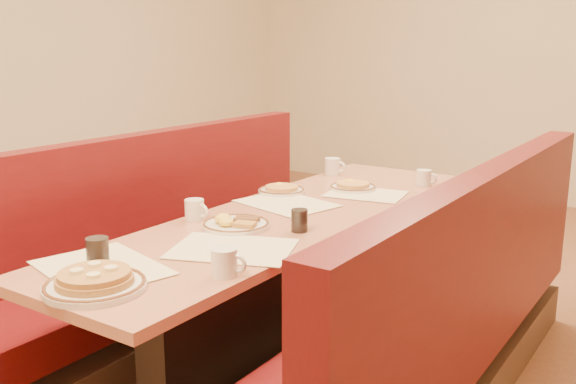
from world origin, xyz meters
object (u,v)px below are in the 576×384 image
Objects in this scene: eggs_plate at (235,224)px; coffee_mug_c at (424,178)px; soda_tumbler_near at (98,253)px; coffee_mug_b at (195,209)px; soda_tumbler_mid at (299,220)px; coffee_mug_d at (333,166)px; coffee_mug_a at (225,262)px; pancake_plate at (95,282)px; booth_right at (438,333)px; diner_table at (288,291)px; booth_left at (173,264)px.

eggs_plate is 2.51× the size of coffee_mug_c.
coffee_mug_b is at bearing 102.00° from soda_tumbler_near.
coffee_mug_d is at bearing 113.50° from soda_tumbler_mid.
soda_tumbler_near is (-0.42, -0.18, 0.00)m from coffee_mug_a.
coffee_mug_a reaches higher than pancake_plate.
booth_right is 20.15× the size of coffee_mug_a.
soda_tumbler_near reaches higher than coffee_mug_c.
soda_tumbler_near is (0.14, -0.64, 0.01)m from coffee_mug_b.
diner_table is 20.15× the size of coffee_mug_a.
coffee_mug_a is at bearing -39.77° from coffee_mug_b.
diner_table is 1.00× the size of booth_left.
coffee_mug_d is at bearing -179.73° from coffee_mug_c.
pancake_plate is at bearing -55.72° from booth_left.
soda_tumbler_near reaches higher than coffee_mug_b.
booth_left reaches higher than coffee_mug_b.
coffee_mug_a is at bearing -70.44° from diner_table.
coffee_mug_b reaches higher than eggs_plate.
booth_right is 23.54× the size of soda_tumbler_near.
booth_left is 1.35m from coffee_mug_a.
coffee_mug_a is 1.17× the size of soda_tumbler_near.
soda_tumbler_near reaches higher than eggs_plate.
soda_tumbler_mid reaches higher than diner_table.
coffee_mug_a is 0.45m from soda_tumbler_near.
coffee_mug_a is at bearing -37.58° from booth_left.
coffee_mug_c is at bearing -3.65° from coffee_mug_d.
pancake_plate is at bearing -84.61° from eggs_plate.
coffee_mug_d is (-0.56, -0.02, 0.01)m from coffee_mug_c.
booth_right is at bearing -64.91° from coffee_mug_c.
coffee_mug_b is at bearing -131.50° from diner_table.
eggs_plate is at bearing 82.72° from soda_tumbler_near.
coffee_mug_d is 1.84m from soda_tumbler_near.
pancake_plate is 0.79m from eggs_plate.
coffee_mug_d is 1.19m from soda_tumbler_mid.
booth_left is at bearing 167.44° from soda_tumbler_mid.
booth_left reaches higher than coffee_mug_d.
booth_right reaches higher than soda_tumbler_near.
booth_left is 0.85m from eggs_plate.
diner_table is 1.02m from coffee_mug_d.
diner_table is at bearing 95.69° from coffee_mug_a.
coffee_mug_c is at bearing 77.15° from soda_tumbler_near.
coffee_mug_b is (-0.28, -0.31, 0.42)m from diner_table.
booth_left is 20.15× the size of coffee_mug_a.
coffee_mug_a is at bearing -76.97° from coffee_mug_d.
booth_left is 22.11× the size of coffee_mug_c.
booth_left is 19.53× the size of coffee_mug_d.
diner_table is 0.50m from eggs_plate.
diner_table is at bearing -108.97° from coffee_mug_c.
eggs_plate is 1.26m from coffee_mug_c.
booth_right reaches higher than diner_table.
pancake_plate is at bearing -101.38° from soda_tumbler_mid.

